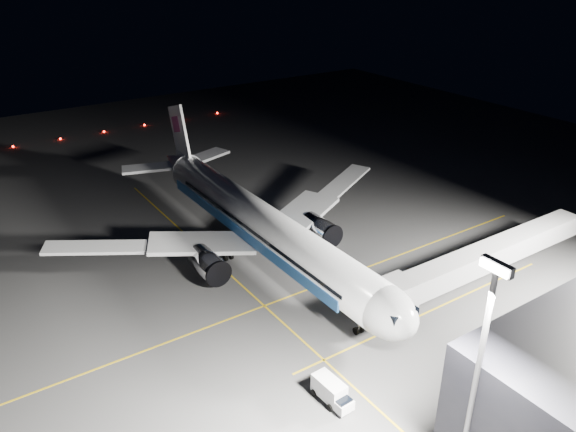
% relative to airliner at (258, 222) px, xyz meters
% --- Properties ---
extents(ground, '(200.00, 200.00, 0.00)m').
position_rel_airliner_xyz_m(ground, '(1.08, 0.00, -5.16)').
color(ground, '#4C4C4F').
rests_on(ground, ground).
extents(guide_line_main, '(0.25, 80.00, 0.01)m').
position_rel_airliner_xyz_m(guide_line_main, '(11.08, 0.00, -5.16)').
color(guide_line_main, gold).
rests_on(guide_line_main, ground).
extents(guide_line_cross, '(70.00, 0.25, 0.01)m').
position_rel_airliner_xyz_m(guide_line_cross, '(1.08, -6.00, -5.16)').
color(guide_line_cross, gold).
rests_on(guide_line_cross, ground).
extents(guide_line_side, '(0.25, 40.00, 0.01)m').
position_rel_airliner_xyz_m(guide_line_side, '(23.08, 10.00, -5.16)').
color(guide_line_side, gold).
rests_on(guide_line_side, ground).
extents(airliner, '(61.48, 54.22, 16.64)m').
position_rel_airliner_xyz_m(airliner, '(0.00, 0.00, 0.00)').
color(airliner, silver).
rests_on(airliner, ground).
extents(jet_bridge, '(3.60, 34.40, 6.30)m').
position_rel_airliner_xyz_m(jet_bridge, '(23.08, 18.06, -0.58)').
color(jet_bridge, '#B2B2B7').
rests_on(jet_bridge, ground).
extents(floodlight_mast_south, '(2.40, 0.67, 20.70)m').
position_rel_airliner_xyz_m(floodlight_mast_south, '(41.08, -6.01, 7.21)').
color(floodlight_mast_south, '#59595E').
rests_on(floodlight_mast_south, ground).
extents(taxiway_lights, '(0.44, 60.44, 0.44)m').
position_rel_airliner_xyz_m(taxiway_lights, '(-70.92, 0.00, -4.94)').
color(taxiway_lights, '#FF140A').
rests_on(taxiway_lights, ground).
extents(service_truck, '(4.60, 2.20, 2.31)m').
position_rel_airliner_xyz_m(service_truck, '(28.27, -9.02, -3.93)').
color(service_truck, white).
rests_on(service_truck, ground).
extents(baggage_tug, '(2.82, 2.40, 1.85)m').
position_rel_airliner_xyz_m(baggage_tug, '(-3.91, 8.19, -4.31)').
color(baggage_tug, black).
rests_on(baggage_tug, ground).
extents(safety_cone_a, '(0.40, 0.40, 0.60)m').
position_rel_airliner_xyz_m(safety_cone_a, '(3.24, 4.00, -4.86)').
color(safety_cone_a, '#E24309').
rests_on(safety_cone_a, ground).
extents(safety_cone_b, '(0.44, 0.44, 0.67)m').
position_rel_airliner_xyz_m(safety_cone_b, '(2.31, 8.41, -4.83)').
color(safety_cone_b, '#E24309').
rests_on(safety_cone_b, ground).
extents(safety_cone_c, '(0.38, 0.38, 0.57)m').
position_rel_airliner_xyz_m(safety_cone_c, '(-4.30, 12.55, -4.88)').
color(safety_cone_c, '#E24309').
rests_on(safety_cone_c, ground).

